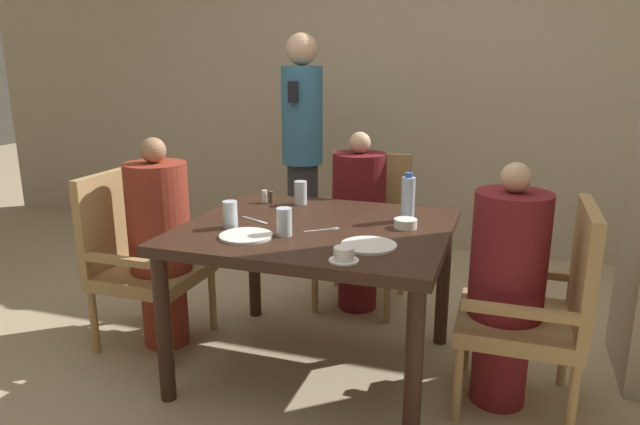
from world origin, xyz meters
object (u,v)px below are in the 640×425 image
at_px(diner_in_far_chair, 359,220).
at_px(glass_tall_mid, 230,214).
at_px(chair_left_side, 138,255).
at_px(diner_in_right_chair, 507,285).
at_px(glass_tall_near, 301,193).
at_px(water_bottle, 408,198).
at_px(glass_tall_far, 284,222).
at_px(diner_in_left_chair, 160,242).
at_px(chair_far_side, 364,226).
at_px(standing_host, 302,147).
at_px(plate_main_right, 246,236).
at_px(teacup_with_saucer, 344,255).
at_px(bowl_small, 406,223).
at_px(chair_right_side, 541,305).
at_px(plate_main_left, 369,245).

bearing_deg(diner_in_far_chair, glass_tall_mid, -111.33).
distance_m(chair_left_side, diner_in_right_chair, 1.88).
xyz_separation_m(glass_tall_near, glass_tall_mid, (-0.15, -0.53, 0.00)).
bearing_deg(water_bottle, glass_tall_far, -138.77).
distance_m(diner_in_left_chair, chair_far_side, 1.28).
relative_size(chair_left_side, diner_in_far_chair, 0.85).
height_order(diner_in_left_chair, diner_in_far_chair, diner_in_left_chair).
relative_size(chair_far_side, water_bottle, 3.93).
bearing_deg(standing_host, chair_left_side, -108.96).
xyz_separation_m(plate_main_right, teacup_with_saucer, (0.50, -0.17, 0.02)).
xyz_separation_m(standing_host, bowl_small, (0.96, -1.23, -0.14)).
distance_m(chair_far_side, diner_in_far_chair, 0.16).
relative_size(standing_host, glass_tall_far, 13.42).
bearing_deg(glass_tall_mid, chair_far_side, 71.34).
distance_m(diner_in_left_chair, diner_in_right_chair, 1.73).
bearing_deg(water_bottle, chair_left_side, -171.06).
xyz_separation_m(chair_far_side, diner_in_far_chair, (-0.00, -0.15, 0.07)).
bearing_deg(bowl_small, chair_left_side, -176.16).
bearing_deg(teacup_with_saucer, diner_in_right_chair, 35.80).
bearing_deg(glass_tall_near, chair_right_side, -16.69).
bearing_deg(bowl_small, chair_right_side, -8.85).
bearing_deg(glass_tall_near, water_bottle, -13.75).
height_order(diner_in_left_chair, chair_right_side, diner_in_left_chair).
height_order(bowl_small, glass_tall_far, glass_tall_far).
bearing_deg(diner_in_right_chair, water_bottle, 155.22).
bearing_deg(chair_right_side, teacup_with_saucer, -149.87).
height_order(diner_in_far_chair, glass_tall_near, diner_in_far_chair).
bearing_deg(chair_far_side, teacup_with_saucer, -79.19).
relative_size(chair_left_side, diner_in_left_chair, 0.83).
bearing_deg(diner_in_left_chair, diner_in_far_chair, 42.15).
height_order(diner_in_left_chair, plate_main_right, diner_in_left_chair).
bearing_deg(glass_tall_near, chair_far_side, 68.97).
xyz_separation_m(bowl_small, glass_tall_near, (-0.62, 0.27, 0.04)).
relative_size(diner_in_left_chair, teacup_with_saucer, 9.59).
height_order(plate_main_left, glass_tall_mid, glass_tall_mid).
xyz_separation_m(diner_in_right_chair, glass_tall_mid, (-1.23, -0.16, 0.25)).
height_order(chair_far_side, plate_main_right, chair_far_side).
bearing_deg(chair_left_side, chair_far_side, 42.58).
bearing_deg(glass_tall_near, standing_host, 109.68).
xyz_separation_m(standing_host, teacup_with_saucer, (0.82, -1.76, -0.13)).
bearing_deg(diner_in_left_chair, diner_in_right_chair, 0.00).
relative_size(chair_right_side, teacup_with_saucer, 7.94).
distance_m(teacup_with_saucer, glass_tall_mid, 0.69).
relative_size(plate_main_right, glass_tall_far, 1.88).
height_order(diner_in_right_chair, bowl_small, diner_in_right_chair).
xyz_separation_m(chair_far_side, glass_tall_far, (-0.08, -1.12, 0.32)).
bearing_deg(glass_tall_far, glass_tall_near, 103.29).
bearing_deg(diner_in_left_chair, glass_tall_near, 29.55).
distance_m(diner_in_right_chair, teacup_with_saucer, 0.78).
bearing_deg(bowl_small, glass_tall_far, -149.37).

